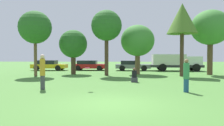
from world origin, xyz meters
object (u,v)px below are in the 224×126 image
frisbee (87,68)px  tree_2 (106,26)px  tree_0 (35,28)px  person_thrower (43,71)px  tree_5 (210,28)px  person_catcher (186,75)px  tree_1 (73,44)px  parked_car_yellow (49,65)px  bystander_sitting (134,76)px  tree_3 (138,41)px  parked_car_red (89,65)px  parked_car_grey (132,65)px  tree_4 (182,19)px  delivery_truck_white (175,61)px

frisbee → tree_2: bearing=86.6°
tree_0 → person_thrower: bearing=-66.1°
tree_5 → person_catcher: bearing=-117.6°
tree_0 → tree_1: bearing=36.0°
parked_car_yellow → tree_0: bearing=-77.8°
person_catcher → bystander_sitting: size_ratio=1.67×
tree_3 → parked_car_red: 8.67m
tree_3 → parked_car_grey: bearing=92.5°
tree_4 → parked_car_grey: (-4.11, 7.61, -4.54)m
tree_0 → parked_car_red: 9.85m
tree_2 → tree_5: (10.20, 1.16, -0.08)m
tree_1 → tree_2: size_ratio=0.73×
tree_5 → person_thrower: bearing=-143.4°
parked_car_red → tree_5: bearing=-23.7°
tree_4 → tree_2: bearing=175.3°
bystander_sitting → tree_3: size_ratio=0.21×
tree_3 → tree_4: size_ratio=0.75×
tree_4 → parked_car_yellow: tree_4 is taller
tree_3 → delivery_truck_white: bearing=44.8°
tree_5 → parked_car_grey: tree_5 is taller
tree_0 → tree_5: bearing=6.4°
tree_0 → tree_3: 10.03m
person_catcher → tree_0: 14.66m
tree_1 → person_catcher: bearing=-52.6°
tree_1 → frisbee: bearing=-73.8°
tree_0 → parked_car_red: (3.86, 8.22, -3.82)m
tree_3 → parked_car_grey: 6.02m
frisbee → tree_3: tree_3 is taller
bystander_sitting → tree_0: (-8.91, 4.32, 4.08)m
frisbee → parked_car_yellow: size_ratio=0.06×
tree_5 → delivery_truck_white: 6.88m
parked_car_grey → delivery_truck_white: delivery_truck_white is taller
tree_2 → parked_car_red: (-2.74, 7.48, -4.03)m
frisbee → tree_2: size_ratio=0.04×
tree_1 → parked_car_red: (0.78, 5.99, -2.39)m
bystander_sitting → tree_5: size_ratio=0.16×
tree_1 → tree_5: 13.81m
parked_car_grey → tree_4: bearing=-59.3°
delivery_truck_white → person_thrower: bearing=-123.7°
tree_4 → person_catcher: bearing=-104.2°
parked_car_yellow → parked_car_grey: size_ratio=1.02×
person_catcher → tree_0: size_ratio=0.29×
tree_1 → parked_car_grey: 8.77m
tree_2 → tree_5: tree_5 is taller
bystander_sitting → delivery_truck_white: delivery_truck_white is taller
person_thrower → parked_car_red: size_ratio=0.44×
person_thrower → tree_1: size_ratio=0.43×
person_thrower → tree_3: (6.15, 10.36, 2.38)m
tree_0 → parked_car_red: bearing=64.9°
tree_0 → delivery_truck_white: 16.93m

